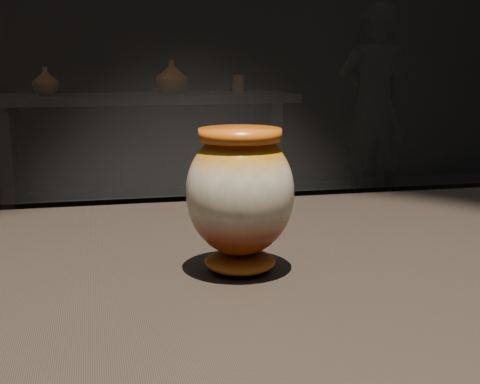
% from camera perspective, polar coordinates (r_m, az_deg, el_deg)
% --- Properties ---
extents(main_vase, '(0.15, 0.15, 0.18)m').
position_cam_1_polar(main_vase, '(0.82, 0.00, -0.22)').
color(main_vase, '#6B2409').
rests_on(main_vase, display_plinth).
extents(back_shelf, '(2.00, 0.60, 0.90)m').
position_cam_1_polar(back_shelf, '(4.49, -8.28, 4.89)').
color(back_shelf, black).
rests_on(back_shelf, ground).
extents(back_vase_left, '(0.17, 0.17, 0.18)m').
position_cam_1_polar(back_vase_left, '(4.50, -16.27, 9.06)').
color(back_vase_left, '#955515').
rests_on(back_vase_left, back_shelf).
extents(back_vase_mid, '(0.24, 0.24, 0.22)m').
position_cam_1_polar(back_vase_mid, '(4.49, -5.85, 9.73)').
color(back_vase_mid, '#6B2409').
rests_on(back_vase_mid, back_shelf).
extents(back_vase_right, '(0.08, 0.08, 0.12)m').
position_cam_1_polar(back_vase_right, '(4.56, -0.18, 9.20)').
color(back_vase_right, '#955515').
rests_on(back_vase_right, back_shelf).
extents(visitor, '(0.58, 0.39, 1.53)m').
position_cam_1_polar(visitor, '(5.33, 11.27, 7.28)').
color(visitor, black).
rests_on(visitor, ground).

